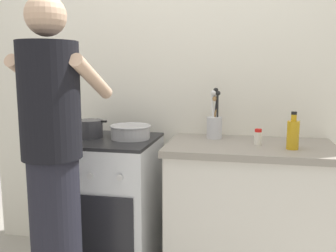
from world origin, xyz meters
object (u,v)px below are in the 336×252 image
(utensil_crock, at_px, (214,123))
(spice_bottle, at_px, (258,137))
(stove_range, at_px, (110,205))
(person, at_px, (53,165))
(oil_bottle, at_px, (293,134))
(pot, at_px, (89,129))
(mixing_bowl, at_px, (131,131))

(utensil_crock, xyz_separation_m, spice_bottle, (0.27, -0.17, -0.05))
(stove_range, distance_m, utensil_crock, 0.88)
(utensil_crock, xyz_separation_m, person, (-0.76, -0.70, -0.14))
(stove_range, distance_m, oil_bottle, 1.25)
(person, bearing_deg, spice_bottle, 27.60)
(person, bearing_deg, utensil_crock, 42.82)
(oil_bottle, bearing_deg, person, -159.36)
(stove_range, xyz_separation_m, pot, (-0.14, 0.02, 0.51))
(pot, bearing_deg, utensil_crock, 9.78)
(utensil_crock, distance_m, person, 1.05)
(utensil_crock, distance_m, oil_bottle, 0.52)
(spice_bottle, bearing_deg, oil_bottle, -23.42)
(pot, bearing_deg, oil_bottle, -4.77)
(oil_bottle, bearing_deg, mixing_bowl, 173.18)
(stove_range, xyz_separation_m, utensil_crock, (0.67, 0.16, 0.55))
(spice_bottle, height_order, person, person)
(pot, height_order, utensil_crock, utensil_crock)
(utensil_crock, bearing_deg, mixing_bowl, -166.50)
(utensil_crock, height_order, spice_bottle, utensil_crock)
(oil_bottle, relative_size, person, 0.13)
(stove_range, height_order, mixing_bowl, mixing_bowl)
(mixing_bowl, relative_size, spice_bottle, 2.77)
(stove_range, bearing_deg, spice_bottle, -0.58)
(spice_bottle, bearing_deg, pot, 178.66)
(spice_bottle, relative_size, oil_bottle, 0.45)
(stove_range, xyz_separation_m, mixing_bowl, (0.14, 0.03, 0.50))
(spice_bottle, bearing_deg, person, -152.40)
(mixing_bowl, xyz_separation_m, person, (-0.23, -0.58, -0.09))
(mixing_bowl, height_order, oil_bottle, oil_bottle)
(person, bearing_deg, pot, 95.09)
(pot, relative_size, mixing_bowl, 0.91)
(mixing_bowl, distance_m, oil_bottle, 1.00)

